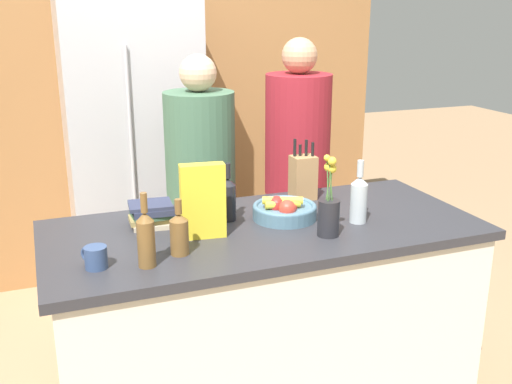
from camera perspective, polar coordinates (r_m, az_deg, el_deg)
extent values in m
cube|color=silver|center=(2.76, 0.77, -12.76)|extent=(1.77, 0.79, 0.90)
cube|color=#2D2D33|center=(2.55, 0.81, -3.64)|extent=(1.84, 0.82, 0.04)
cube|color=#9E6B3D|center=(4.17, -8.49, 9.85)|extent=(3.04, 0.12, 2.60)
cube|color=#B7B7BC|center=(3.82, -11.58, 4.19)|extent=(0.80, 0.60, 1.97)
cylinder|color=#B7B7BC|center=(3.49, -11.78, 4.59)|extent=(0.02, 0.02, 1.08)
cylinder|color=slate|center=(2.63, 2.75, -1.96)|extent=(0.28, 0.28, 0.05)
torus|color=slate|center=(2.62, 2.75, -1.40)|extent=(0.28, 0.28, 0.02)
sphere|color=red|center=(2.60, 1.96, -1.23)|extent=(0.08, 0.08, 0.08)
sphere|color=red|center=(2.59, 3.23, -1.56)|extent=(0.07, 0.07, 0.07)
sphere|color=red|center=(2.56, 2.99, -1.58)|extent=(0.08, 0.08, 0.08)
cylinder|color=yellow|center=(2.58, 2.56, -1.17)|extent=(0.16, 0.06, 0.03)
cylinder|color=yellow|center=(2.59, 2.55, -0.82)|extent=(0.18, 0.10, 0.03)
cube|color=#A87A4C|center=(2.88, 4.50, 1.38)|extent=(0.11, 0.10, 0.21)
cylinder|color=black|center=(2.84, 3.71, 4.14)|extent=(0.01, 0.01, 0.09)
cylinder|color=black|center=(2.85, 4.22, 3.89)|extent=(0.01, 0.01, 0.06)
cylinder|color=black|center=(2.85, 4.80, 4.11)|extent=(0.01, 0.01, 0.09)
cylinder|color=black|center=(2.85, 5.41, 3.97)|extent=(0.01, 0.01, 0.08)
cylinder|color=#232328|center=(2.43, 6.92, -2.47)|extent=(0.09, 0.09, 0.15)
cylinder|color=#477538|center=(2.39, 7.13, 0.71)|extent=(0.01, 0.01, 0.13)
sphere|color=gold|center=(2.38, 7.25, 2.22)|extent=(0.04, 0.04, 0.04)
cylinder|color=#477538|center=(2.40, 6.93, 0.80)|extent=(0.02, 0.01, 0.13)
sphere|color=gold|center=(2.38, 6.93, 2.37)|extent=(0.04, 0.04, 0.04)
cylinder|color=#477538|center=(2.38, 6.84, 1.21)|extent=(0.01, 0.03, 0.18)
sphere|color=gold|center=(2.36, 6.78, 3.25)|extent=(0.03, 0.03, 0.03)
cylinder|color=#477538|center=(2.38, 7.14, 1.04)|extent=(0.02, 0.01, 0.16)
sphere|color=gold|center=(2.35, 7.26, 2.93)|extent=(0.04, 0.04, 0.04)
cube|color=yellow|center=(2.39, -5.08, -0.87)|extent=(0.18, 0.08, 0.30)
cylinder|color=#334770|center=(2.21, -14.99, -6.04)|extent=(0.08, 0.08, 0.08)
torus|color=#334770|center=(2.24, -15.80, -5.74)|extent=(0.04, 0.05, 0.06)
cube|color=#B7A88E|center=(2.58, -9.84, -3.01)|extent=(0.18, 0.15, 0.02)
cube|color=#99844C|center=(2.57, -9.85, -2.53)|extent=(0.20, 0.12, 0.02)
cube|color=#3D6047|center=(2.57, -9.79, -2.11)|extent=(0.18, 0.14, 0.02)
cube|color=#2D334C|center=(2.56, -9.79, -1.64)|extent=(0.18, 0.16, 0.03)
cube|color=#2D334C|center=(2.55, -10.05, -1.21)|extent=(0.19, 0.16, 0.02)
cylinder|color=brown|center=(2.26, -7.30, -4.30)|extent=(0.07, 0.07, 0.13)
cone|color=brown|center=(2.23, -7.38, -2.39)|extent=(0.07, 0.07, 0.03)
cylinder|color=brown|center=(2.22, -7.42, -1.38)|extent=(0.03, 0.03, 0.06)
cylinder|color=black|center=(2.59, -2.70, -1.02)|extent=(0.07, 0.07, 0.16)
cone|color=black|center=(2.56, -2.73, 0.99)|extent=(0.07, 0.07, 0.03)
cylinder|color=black|center=(2.55, -2.74, 2.03)|extent=(0.03, 0.03, 0.07)
cylinder|color=brown|center=(2.17, -10.41, -4.89)|extent=(0.06, 0.06, 0.17)
cone|color=brown|center=(2.13, -10.56, -2.34)|extent=(0.06, 0.06, 0.03)
cylinder|color=brown|center=(2.11, -10.63, -1.00)|extent=(0.02, 0.02, 0.07)
cylinder|color=#B2BCC1|center=(2.60, 9.74, -1.06)|extent=(0.07, 0.07, 0.17)
cone|color=#B2BCC1|center=(2.57, 9.85, 1.09)|extent=(0.07, 0.07, 0.03)
cylinder|color=#B2BCC1|center=(2.56, 9.91, 2.22)|extent=(0.03, 0.03, 0.07)
cube|color=#383842|center=(3.35, -4.99, -8.25)|extent=(0.32, 0.26, 0.77)
cylinder|color=#42664C|center=(3.11, -5.33, 3.60)|extent=(0.36, 0.36, 0.64)
sphere|color=#DBAD89|center=(3.04, -5.55, 11.23)|extent=(0.19, 0.19, 0.19)
cube|color=#383842|center=(3.60, 3.76, -6.10)|extent=(0.33, 0.28, 0.80)
cylinder|color=maroon|center=(3.37, 4.00, 5.48)|extent=(0.37, 0.37, 0.67)
sphere|color=tan|center=(3.31, 4.17, 12.83)|extent=(0.19, 0.19, 0.19)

